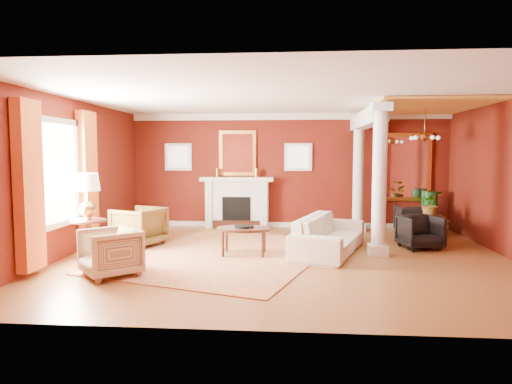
# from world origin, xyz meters

# --- Properties ---
(ground) EXTENTS (8.00, 8.00, 0.00)m
(ground) POSITION_xyz_m (0.00, 0.00, 0.00)
(ground) COLOR brown
(ground) RESTS_ON ground
(room_shell) EXTENTS (8.04, 7.04, 2.92)m
(room_shell) POSITION_xyz_m (0.00, 0.00, 2.02)
(room_shell) COLOR #520E0B
(room_shell) RESTS_ON ground
(fireplace) EXTENTS (1.85, 0.42, 1.29)m
(fireplace) POSITION_xyz_m (-1.30, 3.32, 0.65)
(fireplace) COLOR silver
(fireplace) RESTS_ON ground
(overmantel_mirror) EXTENTS (0.95, 0.07, 1.15)m
(overmantel_mirror) POSITION_xyz_m (-1.30, 3.45, 1.90)
(overmantel_mirror) COLOR gold
(overmantel_mirror) RESTS_ON fireplace
(flank_window_left) EXTENTS (0.70, 0.07, 0.70)m
(flank_window_left) POSITION_xyz_m (-2.85, 3.46, 1.80)
(flank_window_left) COLOR silver
(flank_window_left) RESTS_ON room_shell
(flank_window_right) EXTENTS (0.70, 0.07, 0.70)m
(flank_window_right) POSITION_xyz_m (0.25, 3.46, 1.80)
(flank_window_right) COLOR silver
(flank_window_right) RESTS_ON room_shell
(left_window) EXTENTS (0.21, 2.55, 2.60)m
(left_window) POSITION_xyz_m (-3.89, -0.60, 1.42)
(left_window) COLOR white
(left_window) RESTS_ON room_shell
(column_front) EXTENTS (0.36, 0.36, 2.80)m
(column_front) POSITION_xyz_m (1.70, 0.30, 1.43)
(column_front) COLOR silver
(column_front) RESTS_ON ground
(column_back) EXTENTS (0.36, 0.36, 2.80)m
(column_back) POSITION_xyz_m (1.70, 3.00, 1.43)
(column_back) COLOR silver
(column_back) RESTS_ON ground
(header_beam) EXTENTS (0.30, 3.20, 0.32)m
(header_beam) POSITION_xyz_m (1.70, 1.90, 2.62)
(header_beam) COLOR silver
(header_beam) RESTS_ON column_front
(amber_ceiling) EXTENTS (2.30, 3.40, 0.04)m
(amber_ceiling) POSITION_xyz_m (2.85, 1.75, 2.87)
(amber_ceiling) COLOR gold
(amber_ceiling) RESTS_ON room_shell
(dining_mirror) EXTENTS (1.30, 0.07, 1.70)m
(dining_mirror) POSITION_xyz_m (2.90, 3.45, 1.55)
(dining_mirror) COLOR gold
(dining_mirror) RESTS_ON room_shell
(chandelier) EXTENTS (0.60, 0.62, 0.75)m
(chandelier) POSITION_xyz_m (2.90, 1.80, 2.25)
(chandelier) COLOR #A86B34
(chandelier) RESTS_ON room_shell
(crown_trim) EXTENTS (8.00, 0.08, 0.16)m
(crown_trim) POSITION_xyz_m (0.00, 3.46, 2.82)
(crown_trim) COLOR silver
(crown_trim) RESTS_ON room_shell
(base_trim) EXTENTS (8.00, 0.08, 0.12)m
(base_trim) POSITION_xyz_m (0.00, 3.46, 0.06)
(base_trim) COLOR silver
(base_trim) RESTS_ON ground
(rug) EXTENTS (4.54, 5.27, 0.02)m
(rug) POSITION_xyz_m (-1.12, 0.11, 0.01)
(rug) COLOR maroon
(rug) RESTS_ON ground
(sofa) EXTENTS (1.40, 2.49, 0.94)m
(sofa) POSITION_xyz_m (0.82, 0.48, 0.47)
(sofa) COLOR beige
(sofa) RESTS_ON ground
(armchair_leopard) EXTENTS (1.07, 1.10, 0.88)m
(armchair_leopard) POSITION_xyz_m (-3.01, 0.79, 0.44)
(armchair_leopard) COLOR black
(armchair_leopard) RESTS_ON ground
(armchair_stripe) EXTENTS (1.08, 1.08, 0.81)m
(armchair_stripe) POSITION_xyz_m (-2.67, -1.51, 0.41)
(armchair_stripe) COLOR tan
(armchair_stripe) RESTS_ON ground
(coffee_table) EXTENTS (1.04, 1.04, 0.52)m
(coffee_table) POSITION_xyz_m (-0.78, 0.11, 0.48)
(coffee_table) COLOR black
(coffee_table) RESTS_ON ground
(coffee_book) EXTENTS (0.16, 0.04, 0.22)m
(coffee_book) POSITION_xyz_m (-0.81, 0.06, 0.63)
(coffee_book) COLOR black
(coffee_book) RESTS_ON coffee_table
(side_table) EXTENTS (0.62, 0.62, 1.54)m
(side_table) POSITION_xyz_m (-3.50, -0.46, 1.04)
(side_table) COLOR black
(side_table) RESTS_ON ground
(dining_table) EXTENTS (0.75, 1.50, 0.80)m
(dining_table) POSITION_xyz_m (3.05, 1.95, 0.40)
(dining_table) COLOR black
(dining_table) RESTS_ON ground
(dining_chair_near) EXTENTS (0.84, 0.81, 0.73)m
(dining_chair_near) POSITION_xyz_m (2.64, 0.98, 0.37)
(dining_chair_near) COLOR black
(dining_chair_near) RESTS_ON ground
(dining_chair_far) EXTENTS (0.74, 0.69, 0.75)m
(dining_chair_far) POSITION_xyz_m (2.92, 2.63, 0.37)
(dining_chair_far) COLOR black
(dining_chair_far) RESTS_ON ground
(green_urn) EXTENTS (0.42, 0.42, 1.00)m
(green_urn) POSITION_xyz_m (3.40, 3.00, 0.39)
(green_urn) COLOR #123A1A
(green_urn) RESTS_ON ground
(potted_plant) EXTENTS (0.71, 0.75, 0.46)m
(potted_plant) POSITION_xyz_m (3.11, 1.88, 1.03)
(potted_plant) COLOR #26591E
(potted_plant) RESTS_ON dining_table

